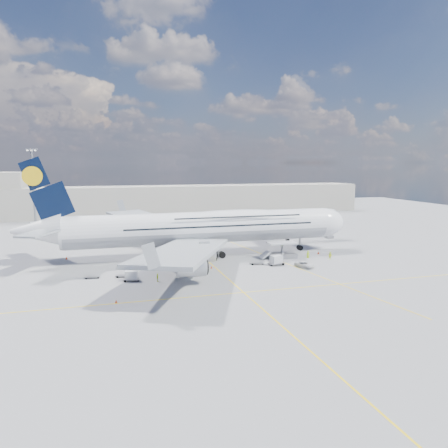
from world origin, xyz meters
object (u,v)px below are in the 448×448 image
object	(u,v)px
baggage_tug	(200,271)
crew_tug	(195,270)
light_mast	(34,193)
cone_wing_right_inner	(211,267)
dolly_row_a	(92,276)
catering_truck_outer	(146,229)
airliner	(203,227)
catering_truck_inner	(171,233)
dolly_nose_far	(257,263)
cone_wing_right_outer	(116,301)
cone_wing_left_outer	(138,237)
cone_wing_left_inner	(148,245)
crew_wing	(157,278)
cargo_loader	(281,253)
jet_bridge	(298,217)
service_van	(304,265)
dolly_row_c	(191,271)
cone_tail	(66,258)
crew_loader	(330,256)
dolly_row_b	(131,276)
cone_nose	(318,253)
dolly_back	(123,275)
crew_nose	(283,244)
crew_van	(308,254)
dolly_nose_near	(276,260)

from	to	relation	value
baggage_tug	crew_tug	xyz separation A→B (m)	(-0.81, 0.74, 0.15)
light_mast	cone_wing_right_inner	bearing A→B (deg)	-50.37
dolly_row_a	catering_truck_outer	size ratio (longest dim) A/B	0.41
airliner	catering_truck_inner	world-z (taller)	airliner
dolly_nose_far	cone_wing_right_outer	world-z (taller)	cone_wing_right_outer
airliner	cone_wing_left_outer	bearing A→B (deg)	112.30
catering_truck_inner	cone_wing_left_inner	distance (m)	11.14
crew_tug	baggage_tug	bearing A→B (deg)	-65.12
baggage_tug	cone_wing_right_outer	distance (m)	20.91
cone_wing_left_inner	crew_wing	bearing A→B (deg)	-93.58
crew_wing	cargo_loader	bearing A→B (deg)	-57.87
jet_bridge	service_van	bearing A→B (deg)	-113.28
light_mast	jet_bridge	bearing A→B (deg)	-19.02
jet_bridge	dolly_row_c	size ratio (longest dim) A/B	6.22
baggage_tug	cone_wing_left_inner	size ratio (longest dim) A/B	4.15
baggage_tug	cone_tail	xyz separation A→B (m)	(-25.84, 22.14, -0.40)
dolly_row_c	catering_truck_outer	bearing A→B (deg)	116.52
jet_bridge	crew_loader	distance (m)	23.79
dolly_row_b	crew_loader	xyz separation A→B (m)	(44.26, 5.50, -0.11)
dolly_row_b	baggage_tug	xyz separation A→B (m)	(13.16, 0.62, -0.31)
dolly_nose_far	cone_nose	bearing A→B (deg)	34.75
crew_loader	cone_wing_right_inner	xyz separation A→B (m)	(-27.64, -0.28, -0.66)
crew_loader	crew_wing	size ratio (longest dim) A/B	1.22
cone_wing_right_outer	catering_truck_inner	bearing A→B (deg)	72.17
baggage_tug	service_van	size ratio (longest dim) A/B	0.59
service_van	dolly_row_b	bearing A→B (deg)	162.12
jet_bridge	dolly_nose_far	xyz separation A→B (m)	(-20.54, -22.38, -6.53)
jet_bridge	dolly_row_b	bearing A→B (deg)	-149.11
dolly_row_c	dolly_back	size ratio (longest dim) A/B	1.02
light_mast	cargo_loader	bearing A→B (deg)	-36.54
catering_truck_outer	crew_wing	world-z (taller)	catering_truck_outer
dolly_row_b	cone_wing_right_outer	distance (m)	12.76
service_van	crew_wing	world-z (taller)	crew_wing
cone_nose	crew_wing	bearing A→B (deg)	-161.23
dolly_row_c	crew_loader	size ratio (longest dim) A/B	1.66
service_van	cone_wing_left_outer	world-z (taller)	service_van
crew_nose	airliner	bearing A→B (deg)	153.38
catering_truck_outer	crew_nose	bearing A→B (deg)	-15.83
catering_truck_inner	crew_van	bearing A→B (deg)	-40.32
crew_wing	cone_wing_left_inner	distance (m)	35.60
crew_van	crew_tug	world-z (taller)	crew_tug
light_mast	baggage_tug	xyz separation A→B (m)	(35.61, -51.77, -12.49)
dolly_row_c	dolly_nose_near	distance (m)	18.70
cone_tail	dolly_row_b	bearing A→B (deg)	-60.88
baggage_tug	crew_loader	bearing A→B (deg)	6.29
crew_loader	dolly_row_b	bearing A→B (deg)	-135.92
service_van	cone_nose	size ratio (longest dim) A/B	7.39
catering_truck_outer	dolly_row_c	bearing A→B (deg)	-56.55
crew_wing	cone_wing_left_outer	world-z (taller)	crew_wing
light_mast	dolly_row_b	bearing A→B (deg)	-66.80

